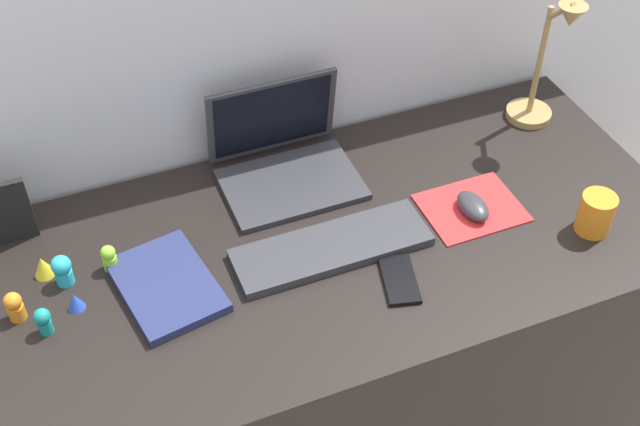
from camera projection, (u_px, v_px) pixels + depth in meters
back_wall at (258, 149)px, 2.00m from camera, size 2.77×0.05×1.40m
desk at (318, 353)px, 1.96m from camera, size 1.57×0.70×0.74m
laptop at (283, 154)px, 1.84m from camera, size 0.30×0.24×0.21m
keyboard at (332, 247)px, 1.69m from camera, size 0.41×0.13×0.02m
mousepad at (471, 208)px, 1.79m from camera, size 0.21×0.17×0.00m
mouse at (473, 206)px, 1.76m from camera, size 0.06×0.10×0.03m
cell_phone at (399, 280)px, 1.63m from camera, size 0.09×0.14×0.01m
desk_lamp at (547, 67)px, 1.90m from camera, size 0.11×0.16×0.35m
notebook_pad at (167, 286)px, 1.61m from camera, size 0.21×0.27×0.02m
picture_frame at (1, 214)px, 1.67m from camera, size 0.12×0.02×0.15m
coffee_mug at (596, 214)px, 1.71m from camera, size 0.07×0.07×0.09m
toy_figurine_cyan at (62, 270)px, 1.61m from camera, size 0.04×0.04×0.07m
toy_figurine_yellow at (43, 266)px, 1.63m from camera, size 0.04×0.04×0.05m
toy_figurine_lime at (109, 258)px, 1.64m from camera, size 0.03×0.03×0.06m
toy_figurine_orange at (14, 306)px, 1.55m from camera, size 0.03×0.03×0.06m
toy_figurine_teal at (43, 320)px, 1.52m from camera, size 0.03×0.03×0.06m
toy_figurine_blue at (75, 301)px, 1.57m from camera, size 0.03×0.03×0.04m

